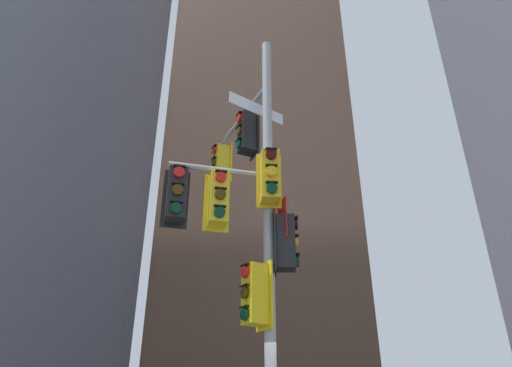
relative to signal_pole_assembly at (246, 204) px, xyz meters
The scene contains 2 objects.
building_mid_block 30.78m from the signal_pole_assembly, 92.73° to the left, with size 13.06×13.06×46.75m, color brown.
signal_pole_assembly is the anchor object (origin of this frame).
Camera 1 is at (0.40, -7.82, 1.45)m, focal length 32.12 mm.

